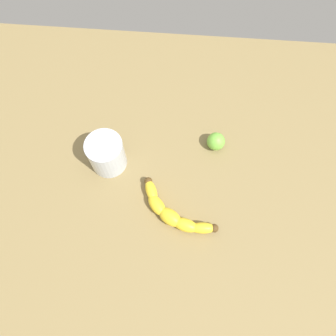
# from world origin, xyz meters

# --- Properties ---
(wooden_tabletop) EXTENTS (1.20, 1.20, 0.03)m
(wooden_tabletop) POSITION_xyz_m (0.00, 0.00, 0.01)
(wooden_tabletop) COLOR olive
(wooden_tabletop) RESTS_ON ground
(banana) EXTENTS (0.14, 0.19, 0.04)m
(banana) POSITION_xyz_m (0.01, 0.04, 0.05)
(banana) COLOR yellow
(banana) RESTS_ON wooden_tabletop
(smoothie_glass) EXTENTS (0.09, 0.09, 0.10)m
(smoothie_glass) POSITION_xyz_m (-0.12, -0.14, 0.08)
(smoothie_glass) COLOR silver
(smoothie_glass) RESTS_ON wooden_tabletop
(lime_fruit) EXTENTS (0.05, 0.05, 0.05)m
(lime_fruit) POSITION_xyz_m (-0.20, 0.14, 0.05)
(lime_fruit) COLOR #75C142
(lime_fruit) RESTS_ON wooden_tabletop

